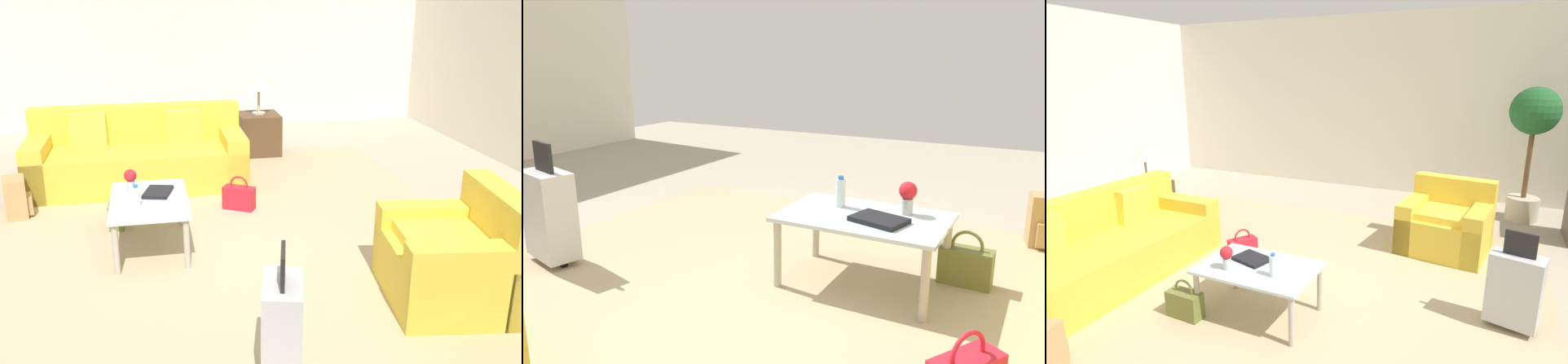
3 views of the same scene
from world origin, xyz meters
TOP-DOWN VIEW (x-y plane):
  - ground_plane at (0.00, 0.00)m, footprint 12.00×12.00m
  - wall_left at (-5.06, 0.00)m, footprint 0.12×8.00m
  - area_rug at (-0.60, 0.20)m, footprint 5.20×4.40m
  - couch at (-2.20, -0.60)m, footprint 0.94×2.39m
  - armchair at (0.91, 1.67)m, footprint 1.07×0.99m
  - coffee_table at (-0.40, -0.50)m, footprint 1.00×0.66m
  - water_bottle at (-0.20, -0.60)m, footprint 0.06×0.06m
  - coffee_table_book at (-0.52, -0.42)m, footprint 0.35×0.29m
  - flower_vase at (-0.62, -0.65)m, footprint 0.11×0.11m
  - side_table at (-3.20, 1.00)m, footprint 0.54×0.54m
  - table_lamp at (-3.20, 1.00)m, footprint 0.36×0.36m
  - suitcase_silver at (1.60, 0.20)m, footprint 0.44×0.31m
  - handbag_red at (-1.17, 0.40)m, footprint 0.29×0.35m
  - handbag_olive at (-0.97, -0.81)m, footprint 0.32×0.15m
  - backpack_tan at (-1.40, -1.79)m, footprint 0.34×0.30m

SIDE VIEW (x-z plane):
  - ground_plane at x=0.00m, z-range 0.00..0.00m
  - area_rug at x=-0.60m, z-range 0.00..0.01m
  - handbag_red at x=-1.17m, z-range -0.05..0.31m
  - handbag_olive at x=-0.97m, z-range -0.05..0.31m
  - backpack_tan at x=-1.40m, z-range -0.01..0.39m
  - side_table at x=-3.20m, z-range 0.00..0.55m
  - armchair at x=0.91m, z-range -0.12..0.72m
  - couch at x=-2.20m, z-range -0.14..0.74m
  - suitcase_silver at x=1.60m, z-range -0.07..0.78m
  - coffee_table at x=-0.40m, z-range 0.17..0.63m
  - coffee_table_book at x=-0.52m, z-range 0.46..0.49m
  - water_bottle at x=-0.20m, z-range 0.45..0.65m
  - flower_vase at x=-0.62m, z-range 0.48..0.68m
  - table_lamp at x=-3.20m, z-range 0.70..1.23m
  - wall_left at x=-5.06m, z-range 0.00..3.10m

